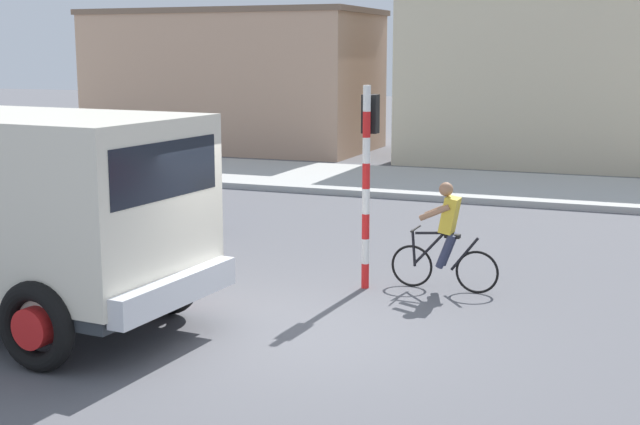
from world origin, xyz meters
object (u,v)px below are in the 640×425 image
car_white_mid (101,188)px  cyclist (446,236)px  traffic_light_pole (368,158)px  truck_foreground (11,205)px

car_white_mid → cyclist: bearing=-16.3°
cyclist → car_white_mid: 8.42m
cyclist → car_white_mid: cyclist is taller
cyclist → traffic_light_pole: 1.72m
truck_foreground → cyclist: size_ratio=3.23×
traffic_light_pole → car_white_mid: (-6.88, 2.62, -1.25)m
truck_foreground → traffic_light_pole: bearing=42.9°
truck_foreground → cyclist: truck_foreground is taller
truck_foreground → cyclist: bearing=37.2°
traffic_light_pole → car_white_mid: 7.47m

